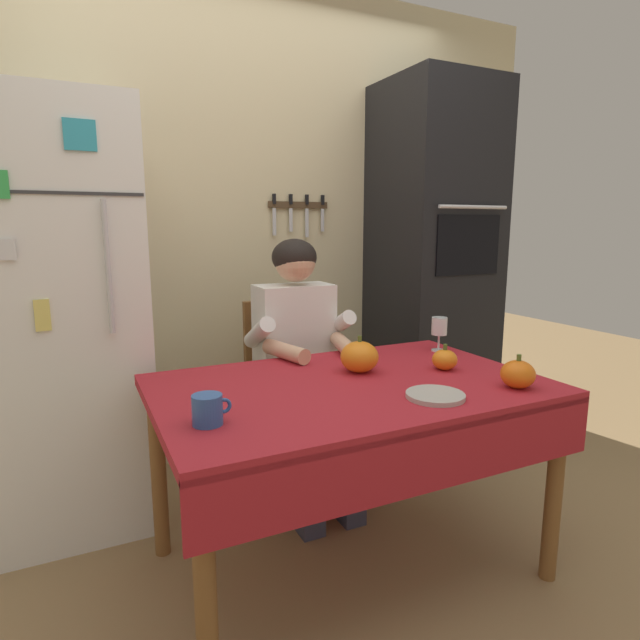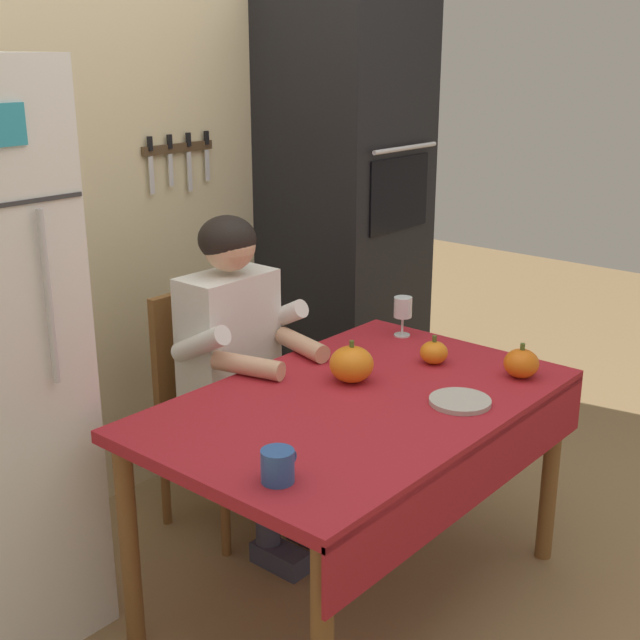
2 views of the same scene
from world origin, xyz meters
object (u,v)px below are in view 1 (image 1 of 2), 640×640
object	(u,v)px
pumpkin_large	(359,357)
refrigerator	(59,321)
chair_behind_person	(286,384)
pumpkin_small	(445,360)
seated_person	(300,348)
serving_tray	(435,395)
coffee_mug	(208,410)
wall_oven	(432,269)
wine_glass	(439,328)
pumpkin_medium	(518,374)
dining_table	(353,406)

from	to	relation	value
pumpkin_large	refrigerator	bearing A→B (deg)	144.33
chair_behind_person	pumpkin_large	xyz separation A→B (m)	(0.05, -0.66, 0.29)
pumpkin_small	pumpkin_large	bearing A→B (deg)	159.83
seated_person	serving_tray	bearing A→B (deg)	-81.97
chair_behind_person	coffee_mug	world-z (taller)	chair_behind_person
wall_oven	pumpkin_large	distance (m)	1.26
pumpkin_large	serving_tray	world-z (taller)	pumpkin_large
coffee_mug	wine_glass	distance (m)	1.24
wall_oven	pumpkin_small	world-z (taller)	wall_oven
coffee_mug	pumpkin_medium	size ratio (longest dim) A/B	0.96
wine_glass	pumpkin_large	size ratio (longest dim) A/B	1.05
dining_table	pumpkin_small	world-z (taller)	pumpkin_small
dining_table	pumpkin_medium	bearing A→B (deg)	-29.71
dining_table	serving_tray	size ratio (longest dim) A/B	7.13
refrigerator	coffee_mug	xyz separation A→B (m)	(0.38, -1.04, -0.12)
refrigerator	serving_tray	size ratio (longest dim) A/B	9.17
seated_person	serving_tray	distance (m)	0.86
wall_oven	seated_person	size ratio (longest dim) A/B	1.69
wine_glass	pumpkin_medium	xyz separation A→B (m)	(-0.09, -0.56, -0.06)
seated_person	pumpkin_medium	bearing A→B (deg)	-63.20
coffee_mug	serving_tray	bearing A→B (deg)	-7.37
wine_glass	serving_tray	xyz separation A→B (m)	(-0.42, -0.52, -0.10)
pumpkin_medium	serving_tray	bearing A→B (deg)	173.51
seated_person	serving_tray	xyz separation A→B (m)	(0.12, -0.85, 0.01)
seated_person	wine_glass	world-z (taller)	seated_person
refrigerator	pumpkin_small	xyz separation A→B (m)	(1.37, -0.87, -0.12)
dining_table	pumpkin_large	size ratio (longest dim) A/B	9.38
dining_table	pumpkin_medium	distance (m)	0.59
chair_behind_person	pumpkin_large	size ratio (longest dim) A/B	6.23
wine_glass	pumpkin_small	world-z (taller)	wine_glass
coffee_mug	pumpkin_large	size ratio (longest dim) A/B	0.78
chair_behind_person	wine_glass	bearing A→B (deg)	-43.80
seated_person	wine_glass	xyz separation A→B (m)	(0.54, -0.33, 0.11)
seated_person	pumpkin_medium	distance (m)	1.00
chair_behind_person	seated_person	world-z (taller)	seated_person
chair_behind_person	wall_oven	bearing A→B (deg)	7.43
dining_table	chair_behind_person	bearing A→B (deg)	86.18
chair_behind_person	pumpkin_medium	bearing A→B (deg)	-67.37
pumpkin_medium	wall_oven	bearing A→B (deg)	65.66
dining_table	pumpkin_large	world-z (taller)	pumpkin_large
wall_oven	pumpkin_large	bearing A→B (deg)	-140.15
refrigerator	seated_person	distance (m)	1.05
wall_oven	dining_table	xyz separation A→B (m)	(-1.05, -0.92, -0.39)
dining_table	pumpkin_medium	size ratio (longest dim) A/B	11.57
coffee_mug	serving_tray	distance (m)	0.75
dining_table	seated_person	xyz separation A→B (m)	(0.05, 0.60, 0.08)
pumpkin_medium	chair_behind_person	bearing A→B (deg)	112.63
refrigerator	pumpkin_medium	world-z (taller)	refrigerator
wall_oven	pumpkin_small	bearing A→B (deg)	-124.58
chair_behind_person	coffee_mug	xyz separation A→B (m)	(-0.62, -0.95, 0.27)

